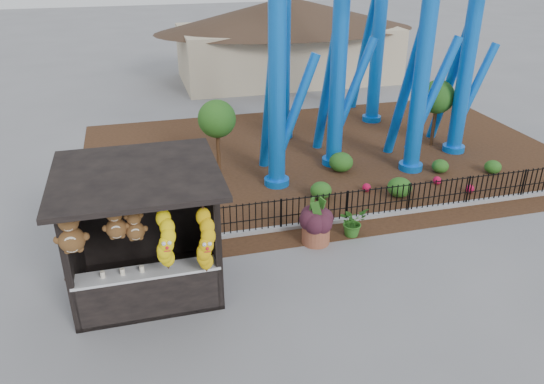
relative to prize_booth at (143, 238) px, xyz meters
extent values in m
plane|color=slate|center=(3.01, -0.90, -1.54)|extent=(120.00, 120.00, 0.00)
cube|color=#331E11|center=(7.01, 7.10, -1.53)|extent=(18.00, 12.00, 0.02)
cube|color=gray|center=(7.01, 2.10, -1.48)|extent=(18.00, 0.18, 0.12)
cube|color=black|center=(0.01, 0.30, -1.49)|extent=(3.20, 2.60, 0.10)
cube|color=black|center=(0.01, 1.54, -0.04)|extent=(3.20, 0.12, 3.00)
cube|color=black|center=(-1.53, 0.30, -0.04)|extent=(0.12, 2.60, 3.00)
cube|color=black|center=(1.55, 0.30, -0.04)|extent=(0.12, 2.60, 3.00)
cube|color=black|center=(0.01, 0.05, 1.52)|extent=(3.50, 3.40, 0.12)
cube|color=black|center=(-1.52, -0.93, -0.04)|extent=(0.14, 0.14, 3.00)
cube|color=black|center=(1.54, -0.93, -0.04)|extent=(0.14, 0.14, 3.00)
cube|color=black|center=(0.01, -0.75, -0.99)|extent=(3.00, 0.50, 1.10)
cube|color=silver|center=(0.01, -0.75, -0.42)|extent=(3.10, 0.55, 0.06)
cylinder|color=black|center=(0.01, -1.15, 1.31)|extent=(2.90, 0.04, 0.04)
cylinder|color=blue|center=(4.51, 5.10, 1.96)|extent=(0.56, 0.56, 7.00)
cylinder|color=blue|center=(4.51, 5.10, -1.42)|extent=(0.84, 0.84, 0.24)
cylinder|color=blue|center=(7.01, 6.30, 2.11)|extent=(0.56, 0.56, 7.30)
cylinder|color=blue|center=(7.01, 6.30, -1.42)|extent=(0.84, 0.84, 0.24)
cylinder|color=blue|center=(9.51, 5.10, 2.21)|extent=(0.56, 0.56, 7.50)
cylinder|color=blue|center=(9.51, 5.10, -1.42)|extent=(0.84, 0.84, 0.24)
cylinder|color=blue|center=(12.01, 6.30, 1.76)|extent=(0.56, 0.56, 6.60)
cylinder|color=blue|center=(12.01, 6.30, -1.42)|extent=(0.84, 0.84, 0.24)
cylinder|color=blue|center=(6.01, 9.60, 3.21)|extent=(0.56, 0.56, 9.50)
cylinder|color=blue|center=(6.01, 9.60, -1.42)|extent=(0.84, 0.84, 0.24)
cylinder|color=blue|center=(10.51, 10.60, -1.42)|extent=(0.84, 0.84, 0.24)
cylinder|color=blue|center=(4.51, 6.00, 1.09)|extent=(0.36, 2.21, 5.85)
cylinder|color=blue|center=(5.21, 5.40, 0.91)|extent=(1.62, 0.32, 3.73)
cylinder|color=blue|center=(7.01, 7.20, 1.20)|extent=(0.36, 2.29, 6.10)
cylinder|color=blue|center=(7.71, 6.60, 1.02)|extent=(1.67, 0.32, 3.88)
cylinder|color=blue|center=(9.51, 6.00, 1.28)|extent=(0.36, 2.34, 6.26)
cylinder|color=blue|center=(10.21, 5.40, 1.09)|extent=(1.71, 0.32, 3.99)
cylinder|color=blue|center=(12.01, 7.20, 0.94)|extent=(0.36, 2.10, 5.53)
cylinder|color=blue|center=(12.71, 6.60, 0.77)|extent=(1.54, 0.32, 3.52)
cylinder|color=brown|center=(4.54, 1.22, -1.24)|extent=(0.97, 0.97, 0.59)
ellipsoid|color=#31131E|center=(4.54, 1.22, -0.62)|extent=(0.70, 0.70, 0.64)
imported|color=#214D16|center=(5.66, 1.33, -1.11)|extent=(0.97, 0.91, 0.86)
ellipsoid|color=#235218|center=(5.59, 3.72, -1.25)|extent=(0.68, 0.68, 0.54)
ellipsoid|color=#235218|center=(8.08, 3.21, -1.21)|extent=(0.78, 0.78, 0.63)
ellipsoid|color=#235218|center=(10.38, 4.58, -1.28)|extent=(0.59, 0.59, 0.47)
ellipsoid|color=#235218|center=(7.02, 5.60, -1.18)|extent=(0.85, 0.85, 0.68)
ellipsoid|color=#235218|center=(12.14, 4.04, -1.29)|extent=(0.58, 0.58, 0.47)
sphere|color=#B20B35|center=(5.08, 2.64, -1.38)|extent=(0.28, 0.28, 0.28)
sphere|color=#B20B35|center=(7.21, 3.80, -1.38)|extent=(0.28, 0.28, 0.28)
sphere|color=#B20B35|center=(9.75, 3.70, -1.38)|extent=(0.28, 0.28, 0.28)
sphere|color=#B20B35|center=(10.43, 2.84, -1.38)|extent=(0.28, 0.28, 0.28)
cube|color=#BFAD8C|center=(9.01, 19.10, -0.04)|extent=(12.00, 6.00, 3.00)
cone|color=#332319|center=(9.01, 19.10, 2.36)|extent=(15.00, 15.00, 1.80)
camera|label=1|loc=(0.14, -10.55, 6.06)|focal=35.00mm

